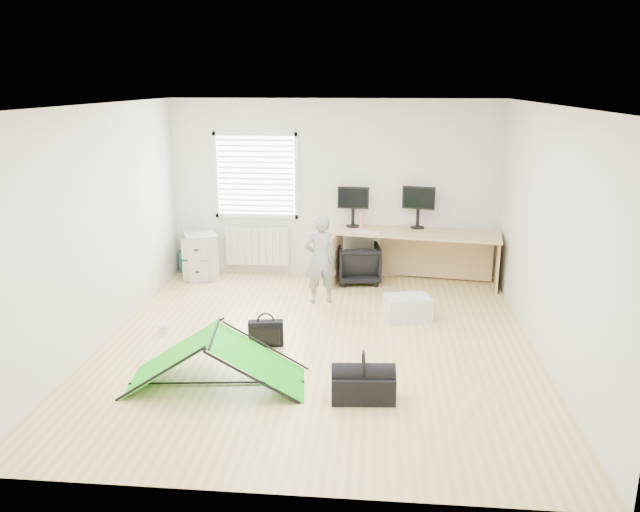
# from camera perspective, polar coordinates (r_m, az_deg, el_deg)

# --- Properties ---
(ground) EXTENTS (5.50, 5.50, 0.00)m
(ground) POSITION_cam_1_polar(r_m,az_deg,el_deg) (7.30, -0.29, -8.05)
(ground) COLOR #D3BA70
(ground) RESTS_ON ground
(back_wall) EXTENTS (5.00, 0.02, 2.70)m
(back_wall) POSITION_cam_1_polar(r_m,az_deg,el_deg) (9.56, 1.31, 6.11)
(back_wall) COLOR silver
(back_wall) RESTS_ON ground
(window) EXTENTS (1.20, 0.06, 1.20)m
(window) POSITION_cam_1_polar(r_m,az_deg,el_deg) (9.65, -5.88, 7.32)
(window) COLOR silver
(window) RESTS_ON back_wall
(radiator) EXTENTS (1.00, 0.12, 0.60)m
(radiator) POSITION_cam_1_polar(r_m,az_deg,el_deg) (9.83, -5.75, 0.93)
(radiator) COLOR silver
(radiator) RESTS_ON back_wall
(desk) EXTENTS (2.47, 1.10, 0.81)m
(desk) POSITION_cam_1_polar(r_m,az_deg,el_deg) (9.34, 8.80, -0.23)
(desk) COLOR tan
(desk) RESTS_ON ground
(filing_cabinet) EXTENTS (0.66, 0.74, 0.71)m
(filing_cabinet) POSITION_cam_1_polar(r_m,az_deg,el_deg) (9.79, -10.84, 0.08)
(filing_cabinet) COLOR #ADAFB2
(filing_cabinet) RESTS_ON ground
(monitor_left) EXTENTS (0.48, 0.13, 0.45)m
(monitor_left) POSITION_cam_1_polar(r_m,az_deg,el_deg) (9.42, 3.04, 4.02)
(monitor_left) COLOR black
(monitor_left) RESTS_ON desk
(monitor_right) EXTENTS (0.50, 0.22, 0.46)m
(monitor_right) POSITION_cam_1_polar(r_m,az_deg,el_deg) (9.44, 8.94, 3.92)
(monitor_right) COLOR black
(monitor_right) RESTS_ON desk
(keyboard) EXTENTS (0.43, 0.29, 0.02)m
(keyboard) POSITION_cam_1_polar(r_m,az_deg,el_deg) (9.11, 4.41, 2.21)
(keyboard) COLOR beige
(keyboard) RESTS_ON desk
(thermos) EXTENTS (0.07, 0.07, 0.24)m
(thermos) POSITION_cam_1_polar(r_m,az_deg,el_deg) (9.35, 3.83, 3.28)
(thermos) COLOR #D27675
(thermos) RESTS_ON desk
(office_chair) EXTENTS (0.70, 0.72, 0.58)m
(office_chair) POSITION_cam_1_polar(r_m,az_deg,el_deg) (9.42, 3.54, -0.68)
(office_chair) COLOR black
(office_chair) RESTS_ON ground
(person) EXTENTS (0.52, 0.42, 1.24)m
(person) POSITION_cam_1_polar(r_m,az_deg,el_deg) (8.44, 0.02, -0.26)
(person) COLOR gray
(person) RESTS_ON ground
(kite) EXTENTS (1.85, 0.98, 0.55)m
(kite) POSITION_cam_1_polar(r_m,az_deg,el_deg) (6.37, -9.52, -9.28)
(kite) COLOR #13BF12
(kite) RESTS_ON ground
(storage_crate) EXTENTS (0.63, 0.52, 0.31)m
(storage_crate) POSITION_cam_1_polar(r_m,az_deg,el_deg) (8.05, 8.00, -4.72)
(storage_crate) COLOR silver
(storage_crate) RESTS_ON ground
(tote_bag) EXTENTS (0.30, 0.15, 0.35)m
(tote_bag) POSITION_cam_1_polar(r_m,az_deg,el_deg) (10.13, -11.89, -0.50)
(tote_bag) COLOR #1D797F
(tote_bag) RESTS_ON ground
(laptop_bag) EXTENTS (0.41, 0.18, 0.30)m
(laptop_bag) POSITION_cam_1_polar(r_m,az_deg,el_deg) (7.23, -4.96, -7.06)
(laptop_bag) COLOR black
(laptop_bag) RESTS_ON ground
(white_box) EXTENTS (0.11, 0.11, 0.10)m
(white_box) POSITION_cam_1_polar(r_m,az_deg,el_deg) (7.85, -14.07, -6.39)
(white_box) COLOR silver
(white_box) RESTS_ON ground
(duffel_bag) EXTENTS (0.62, 0.35, 0.26)m
(duffel_bag) POSITION_cam_1_polar(r_m,az_deg,el_deg) (6.08, 3.96, -11.86)
(duffel_bag) COLOR black
(duffel_bag) RESTS_ON ground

